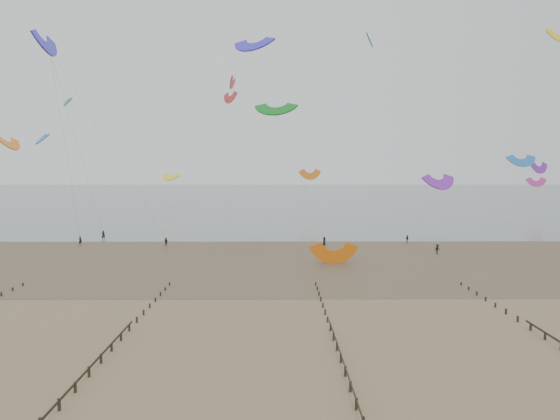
{
  "coord_description": "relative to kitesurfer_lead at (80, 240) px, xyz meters",
  "views": [
    {
      "loc": [
        -0.86,
        -54.15,
        14.86
      ],
      "look_at": [
        -0.28,
        28.0,
        8.0
      ],
      "focal_mm": 35.0,
      "sensor_mm": 36.0,
      "label": 1
    }
  ],
  "objects": [
    {
      "name": "ground",
      "position": [
        37.23,
        -46.33,
        -0.82
      ],
      "size": [
        500.0,
        500.0,
        0.0
      ],
      "primitive_type": "plane",
      "color": "brown",
      "rests_on": "ground"
    },
    {
      "name": "sea_and_shore",
      "position": [
        33.15,
        -11.93,
        -0.81
      ],
      "size": [
        500.0,
        665.0,
        0.03
      ],
      "color": "#475654",
      "rests_on": "ground"
    },
    {
      "name": "groynes",
      "position": [
        41.23,
        -65.38,
        -0.35
      ],
      "size": [
        72.16,
        50.16,
        1.0
      ],
      "color": "black",
      "rests_on": "ground"
    },
    {
      "name": "kitesurfer_lead",
      "position": [
        0.0,
        0.0,
        0.0
      ],
      "size": [
        0.66,
        0.49,
        1.64
      ],
      "primitive_type": "imported",
      "rotation": [
        0.0,
        0.0,
        2.97
      ],
      "color": "black",
      "rests_on": "ground"
    },
    {
      "name": "kitesurfers",
      "position": [
        70.84,
        2.89,
        0.04
      ],
      "size": [
        114.27,
        23.8,
        1.9
      ],
      "color": "black",
      "rests_on": "ground"
    },
    {
      "name": "grounded_kite",
      "position": [
        45.06,
        -19.22,
        -0.82
      ],
      "size": [
        6.15,
        4.8,
        3.37
      ],
      "primitive_type": null,
      "rotation": [
        1.54,
        0.0,
        0.0
      ],
      "color": "orange",
      "rests_on": "ground"
    },
    {
      "name": "kites_airborne",
      "position": [
        31.34,
        47.4,
        21.86
      ],
      "size": [
        239.38,
        128.82,
        43.56
      ],
      "color": "purple",
      "rests_on": "ground"
    }
  ]
}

